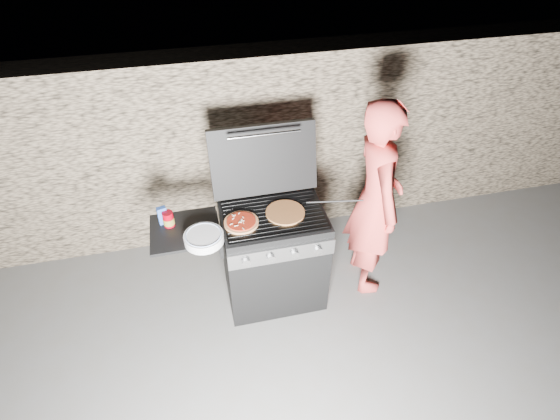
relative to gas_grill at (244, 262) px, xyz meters
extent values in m
plane|color=#595959|center=(0.25, 0.00, -0.46)|extent=(50.00, 50.00, 0.00)
cube|color=#968163|center=(0.25, 1.05, 0.44)|extent=(8.00, 0.35, 1.80)
cylinder|color=#C6884A|center=(0.34, 0.00, 0.46)|extent=(0.39, 0.39, 0.02)
cylinder|color=#7F000C|center=(-0.52, 0.07, 0.51)|extent=(0.08, 0.08, 0.12)
cube|color=#254798|center=(-0.56, 0.11, 0.52)|extent=(0.07, 0.05, 0.14)
cylinder|color=silver|center=(-0.29, -0.17, 0.48)|extent=(0.32, 0.32, 0.06)
imported|color=#DD443D|center=(1.09, 0.03, 0.42)|extent=(0.47, 0.67, 1.76)
cylinder|color=black|center=(0.73, 0.00, 0.50)|extent=(0.41, 0.18, 0.09)
camera|label=1|loc=(-0.28, -2.49, 2.58)|focal=28.00mm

